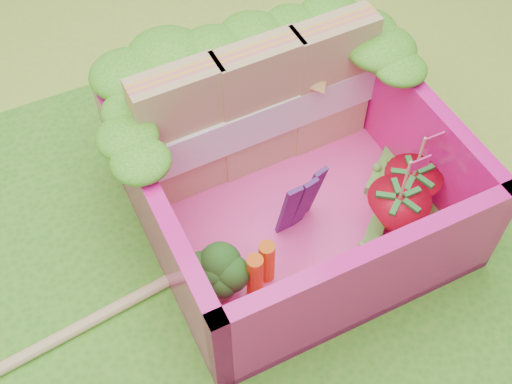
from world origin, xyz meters
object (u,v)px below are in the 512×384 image
object	(u,v)px
strawberry_left	(394,217)
strawberry_right	(408,192)
bento_box	(290,175)
chopsticks	(20,358)
sandwich_stack	(259,109)
broccoli	(217,272)

from	to	relation	value
strawberry_left	strawberry_right	size ratio (longest dim) A/B	1.03
bento_box	chopsticks	size ratio (longest dim) A/B	0.63
sandwich_stack	strawberry_left	distance (m)	0.77
sandwich_stack	bento_box	bearing A→B (deg)	-90.78
bento_box	strawberry_left	xyz separation A→B (m)	(0.33, -0.34, -0.08)
strawberry_right	chopsticks	distance (m)	1.78
strawberry_left	chopsticks	world-z (taller)	strawberry_left
bento_box	broccoli	distance (m)	0.55
strawberry_left	strawberry_right	world-z (taller)	strawberry_left
broccoli	strawberry_right	world-z (taller)	strawberry_right
strawberry_left	chopsticks	distance (m)	1.66
broccoli	chopsticks	bearing A→B (deg)	173.84
sandwich_stack	broccoli	world-z (taller)	sandwich_stack
broccoli	strawberry_left	size ratio (longest dim) A/B	0.61
broccoli	strawberry_right	distance (m)	0.94
sandwich_stack	chopsticks	size ratio (longest dim) A/B	0.61
bento_box	sandwich_stack	xyz separation A→B (m)	(0.00, 0.32, 0.11)
bento_box	strawberry_right	bearing A→B (deg)	-28.73
sandwich_stack	broccoli	bearing A→B (deg)	-129.14
broccoli	strawberry_left	world-z (taller)	strawberry_left
bento_box	strawberry_left	size ratio (longest dim) A/B	2.55
strawberry_left	chopsticks	bearing A→B (deg)	174.24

